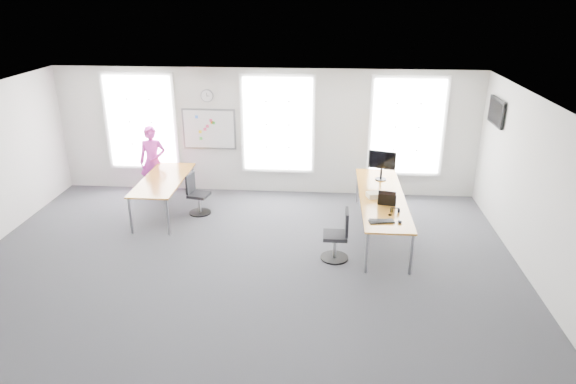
# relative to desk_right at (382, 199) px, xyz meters

# --- Properties ---
(floor) EXTENTS (10.00, 10.00, 0.00)m
(floor) POSITION_rel_desk_right_xyz_m (-2.59, -1.83, -0.76)
(floor) COLOR #2D2D32
(floor) RESTS_ON ground
(ceiling) EXTENTS (10.00, 10.00, 0.00)m
(ceiling) POSITION_rel_desk_right_xyz_m (-2.59, -1.83, 2.24)
(ceiling) COLOR white
(ceiling) RESTS_ON ground
(wall_back) EXTENTS (10.00, 0.00, 10.00)m
(wall_back) POSITION_rel_desk_right_xyz_m (-2.59, 2.17, 0.74)
(wall_back) COLOR silver
(wall_back) RESTS_ON ground
(wall_front) EXTENTS (10.00, 0.00, 10.00)m
(wall_front) POSITION_rel_desk_right_xyz_m (-2.59, -5.83, 0.74)
(wall_front) COLOR silver
(wall_front) RESTS_ON ground
(wall_right) EXTENTS (0.00, 10.00, 10.00)m
(wall_right) POSITION_rel_desk_right_xyz_m (2.41, -1.83, 0.74)
(wall_right) COLOR silver
(wall_right) RESTS_ON ground
(window_left) EXTENTS (1.60, 0.06, 2.20)m
(window_left) POSITION_rel_desk_right_xyz_m (-5.59, 2.14, 0.94)
(window_left) COLOR white
(window_left) RESTS_ON wall_back
(window_mid) EXTENTS (1.60, 0.06, 2.20)m
(window_mid) POSITION_rel_desk_right_xyz_m (-2.29, 2.14, 0.94)
(window_mid) COLOR white
(window_mid) RESTS_ON wall_back
(window_right) EXTENTS (1.60, 0.06, 2.20)m
(window_right) POSITION_rel_desk_right_xyz_m (0.71, 2.14, 0.94)
(window_right) COLOR white
(window_right) RESTS_ON wall_back
(desk_right) EXTENTS (0.89, 3.34, 0.81)m
(desk_right) POSITION_rel_desk_right_xyz_m (0.00, 0.00, 0.00)
(desk_right) COLOR #B6781F
(desk_right) RESTS_ON ground
(desk_left) EXTENTS (0.89, 2.23, 0.81)m
(desk_left) POSITION_rel_desk_right_xyz_m (-4.67, 0.65, -0.01)
(desk_left) COLOR #B6781F
(desk_left) RESTS_ON ground
(chair_right) EXTENTS (0.52, 0.52, 0.97)m
(chair_right) POSITION_rel_desk_right_xyz_m (-0.87, -1.14, -0.33)
(chair_right) COLOR black
(chair_right) RESTS_ON ground
(chair_left) EXTENTS (0.49, 0.48, 0.91)m
(chair_left) POSITION_rel_desk_right_xyz_m (-3.96, 0.71, -0.36)
(chair_left) COLOR black
(chair_left) RESTS_ON ground
(person) EXTENTS (0.68, 0.50, 1.70)m
(person) POSITION_rel_desk_right_xyz_m (-5.23, 1.69, 0.09)
(person) COLOR #E039BF
(person) RESTS_ON ground
(whiteboard) EXTENTS (1.20, 0.03, 0.90)m
(whiteboard) POSITION_rel_desk_right_xyz_m (-3.94, 2.14, 0.79)
(whiteboard) COLOR white
(whiteboard) RESTS_ON wall_back
(wall_clock) EXTENTS (0.30, 0.04, 0.30)m
(wall_clock) POSITION_rel_desk_right_xyz_m (-3.94, 2.14, 1.59)
(wall_clock) COLOR gray
(wall_clock) RESTS_ON wall_back
(tv) EXTENTS (0.06, 0.90, 0.55)m
(tv) POSITION_rel_desk_right_xyz_m (2.36, 1.17, 1.54)
(tv) COLOR black
(tv) RESTS_ON wall_right
(keyboard) EXTENTS (0.47, 0.25, 0.02)m
(keyboard) POSITION_rel_desk_right_xyz_m (-0.12, -1.22, 0.06)
(keyboard) COLOR black
(keyboard) RESTS_ON desk_right
(mouse) EXTENTS (0.08, 0.13, 0.05)m
(mouse) POSITION_rel_desk_right_xyz_m (0.20, -1.23, 0.08)
(mouse) COLOR black
(mouse) RESTS_ON desk_right
(lens_cap) EXTENTS (0.08, 0.08, 0.01)m
(lens_cap) POSITION_rel_desk_right_xyz_m (0.06, -0.91, 0.06)
(lens_cap) COLOR black
(lens_cap) RESTS_ON desk_right
(headphones) EXTENTS (0.17, 0.09, 0.10)m
(headphones) POSITION_rel_desk_right_xyz_m (0.16, -0.78, 0.10)
(headphones) COLOR black
(headphones) RESTS_ON desk_right
(laptop_sleeve) EXTENTS (0.34, 0.24, 0.27)m
(laptop_sleeve) POSITION_rel_desk_right_xyz_m (0.04, -0.47, 0.19)
(laptop_sleeve) COLOR black
(laptop_sleeve) RESTS_ON desk_right
(paper_stack) EXTENTS (0.34, 0.30, 0.10)m
(paper_stack) POSITION_rel_desk_right_xyz_m (-0.15, -0.06, 0.10)
(paper_stack) COLOR beige
(paper_stack) RESTS_ON desk_right
(monitor) EXTENTS (0.57, 0.24, 0.65)m
(monitor) POSITION_rel_desk_right_xyz_m (0.06, 0.95, 0.44)
(monitor) COLOR black
(monitor) RESTS_ON desk_right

